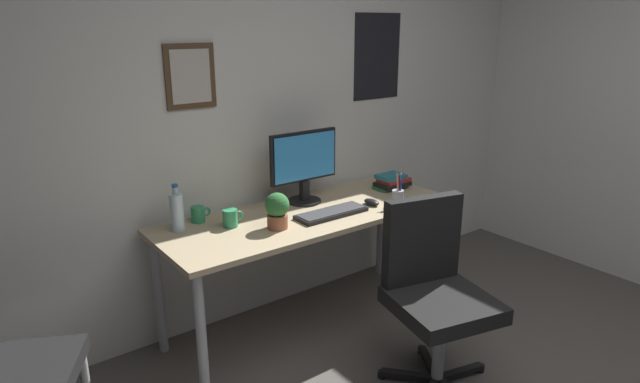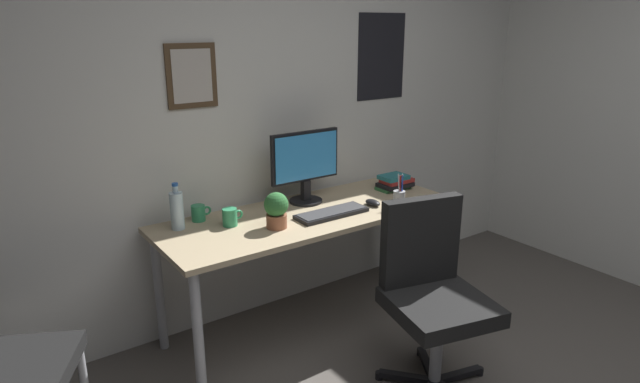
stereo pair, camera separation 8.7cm
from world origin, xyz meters
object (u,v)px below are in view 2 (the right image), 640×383
at_px(office_chair, 432,287).
at_px(pen_cup, 399,198).
at_px(monitor, 305,164).
at_px(water_bottle, 177,210).
at_px(computer_mouse, 373,203).
at_px(coffee_mug_near, 199,213).
at_px(book_stack_left, 395,182).
at_px(coffee_mug_far, 230,217).
at_px(potted_plant, 276,209).
at_px(keyboard, 332,213).

bearing_deg(office_chair, pen_cup, 61.91).
height_order(monitor, water_bottle, monitor).
xyz_separation_m(office_chair, computer_mouse, (0.19, 0.67, 0.22)).
bearing_deg(coffee_mug_near, monitor, -6.03).
bearing_deg(water_bottle, book_stack_left, -5.34).
xyz_separation_m(coffee_mug_far, book_stack_left, (1.18, -0.02, -0.00)).
bearing_deg(office_chair, potted_plant, 124.03).
height_order(pen_cup, book_stack_left, pen_cup).
height_order(computer_mouse, coffee_mug_far, coffee_mug_far).
distance_m(office_chair, pen_cup, 0.69).
xyz_separation_m(keyboard, book_stack_left, (0.63, 0.16, 0.03)).
bearing_deg(office_chair, book_stack_left, 58.17).
xyz_separation_m(keyboard, water_bottle, (-0.79, 0.30, 0.09)).
bearing_deg(monitor, coffee_mug_far, -169.73).
xyz_separation_m(coffee_mug_near, pen_cup, (1.06, -0.46, 0.01)).
height_order(office_chair, water_bottle, water_bottle).
bearing_deg(water_bottle, pen_cup, -18.61).
bearing_deg(book_stack_left, coffee_mug_near, 171.70).
distance_m(monitor, coffee_mug_near, 0.69).
height_order(computer_mouse, water_bottle, water_bottle).
bearing_deg(office_chair, monitor, 95.94).
height_order(office_chair, keyboard, office_chair).
relative_size(monitor, pen_cup, 2.30).
relative_size(coffee_mug_near, coffee_mug_far, 0.97).
bearing_deg(keyboard, book_stack_left, 14.55).
bearing_deg(coffee_mug_near, coffee_mug_far, -57.85).
bearing_deg(book_stack_left, pen_cup, -128.75).
bearing_deg(water_bottle, monitor, -1.11).
height_order(keyboard, computer_mouse, computer_mouse).
bearing_deg(monitor, coffee_mug_near, 173.97).
bearing_deg(coffee_mug_far, coffee_mug_near, 122.15).
xyz_separation_m(office_chair, coffee_mug_far, (-0.65, 0.86, 0.25)).
relative_size(office_chair, pen_cup, 4.75).
bearing_deg(computer_mouse, potted_plant, 178.35).
bearing_deg(water_bottle, keyboard, -20.70).
xyz_separation_m(monitor, coffee_mug_far, (-0.55, -0.10, -0.19)).
relative_size(monitor, book_stack_left, 1.97).
distance_m(water_bottle, coffee_mug_far, 0.28).
height_order(monitor, pen_cup, monitor).
bearing_deg(computer_mouse, coffee_mug_near, 159.30).
bearing_deg(coffee_mug_far, keyboard, -18.61).
relative_size(computer_mouse, coffee_mug_near, 0.97).
height_order(office_chair, coffee_mug_far, office_chair).
height_order(coffee_mug_near, coffee_mug_far, coffee_mug_far).
height_order(potted_plant, book_stack_left, potted_plant).
relative_size(computer_mouse, potted_plant, 0.56).
bearing_deg(monitor, potted_plant, -143.66).
height_order(keyboard, pen_cup, pen_cup).
bearing_deg(keyboard, coffee_mug_near, 151.48).
bearing_deg(potted_plant, pen_cup, -8.88).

